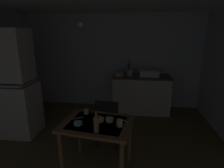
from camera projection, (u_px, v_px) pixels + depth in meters
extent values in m
plane|color=brown|center=(103.00, 144.00, 3.28)|extent=(5.37, 5.37, 0.00)
cube|color=silver|center=(113.00, 61.00, 4.78)|extent=(4.47, 0.10, 2.36)
cube|color=silver|center=(15.00, 109.00, 3.54)|extent=(0.86, 0.58, 0.99)
cube|color=silver|center=(6.00, 55.00, 3.26)|extent=(0.79, 0.50, 0.92)
cube|color=silver|center=(9.00, 82.00, 3.37)|extent=(0.77, 0.53, 0.02)
cube|color=silver|center=(141.00, 94.00, 4.56)|extent=(1.34, 0.60, 0.87)
cube|color=#575243|center=(142.00, 76.00, 4.43)|extent=(1.37, 0.63, 0.03)
sphere|color=#2D2823|center=(133.00, 97.00, 4.27)|extent=(0.02, 0.02, 0.02)
cube|color=white|center=(149.00, 73.00, 4.39)|extent=(0.44, 0.34, 0.15)
cube|color=black|center=(149.00, 70.00, 4.37)|extent=(0.38, 0.28, 0.01)
cylinder|color=maroon|center=(129.00, 69.00, 4.47)|extent=(0.05, 0.05, 0.28)
cylinder|color=maroon|center=(129.00, 66.00, 4.37)|extent=(0.03, 0.12, 0.03)
cylinder|color=maroon|center=(129.00, 61.00, 4.47)|extent=(0.02, 0.16, 0.12)
cylinder|color=tan|center=(119.00, 74.00, 4.42)|extent=(0.25, 0.25, 0.09)
cylinder|color=beige|center=(130.00, 73.00, 4.44)|extent=(0.14, 0.14, 0.14)
cube|color=brown|center=(97.00, 124.00, 2.51)|extent=(1.03, 0.84, 0.04)
cube|color=white|center=(97.00, 123.00, 2.50)|extent=(0.80, 0.65, 0.00)
cylinder|color=brown|center=(61.00, 156.00, 2.43)|extent=(0.06, 0.06, 0.71)
cylinder|color=brown|center=(122.00, 167.00, 2.24)|extent=(0.06, 0.06, 0.71)
cylinder|color=brown|center=(79.00, 133.00, 2.98)|extent=(0.06, 0.06, 0.71)
cylinder|color=brown|center=(130.00, 140.00, 2.78)|extent=(0.06, 0.06, 0.71)
cube|color=#2B1F20|center=(110.00, 122.00, 3.20)|extent=(0.46, 0.46, 0.03)
cube|color=black|center=(107.00, 114.00, 2.97)|extent=(0.38, 0.09, 0.43)
cylinder|color=#2B1F20|center=(121.00, 129.00, 3.38)|extent=(0.04, 0.04, 0.41)
cylinder|color=#2B1F20|center=(104.00, 127.00, 3.46)|extent=(0.04, 0.04, 0.41)
cylinder|color=#2B1F20|center=(117.00, 140.00, 3.06)|extent=(0.04, 0.04, 0.41)
cylinder|color=#2B1F20|center=(98.00, 137.00, 3.15)|extent=(0.04, 0.04, 0.41)
cylinder|color=#ADD1C1|center=(78.00, 123.00, 2.44)|extent=(0.12, 0.12, 0.04)
cylinder|color=beige|center=(98.00, 119.00, 2.54)|extent=(0.16, 0.16, 0.04)
cylinder|color=white|center=(110.00, 120.00, 2.53)|extent=(0.11, 0.11, 0.05)
cylinder|color=beige|center=(120.00, 123.00, 2.39)|extent=(0.08, 0.08, 0.09)
cylinder|color=beige|center=(87.00, 111.00, 2.75)|extent=(0.07, 0.07, 0.08)
cylinder|color=olive|center=(96.00, 125.00, 2.24)|extent=(0.07, 0.07, 0.20)
cylinder|color=olive|center=(96.00, 114.00, 2.20)|extent=(0.03, 0.03, 0.07)
cube|color=silver|center=(77.00, 118.00, 2.62)|extent=(0.17, 0.11, 0.00)
cube|color=beige|center=(125.00, 121.00, 2.54)|extent=(0.12, 0.11, 0.00)
sphere|color=#F9EFCC|center=(80.00, 24.00, 2.71)|extent=(0.08, 0.08, 0.08)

